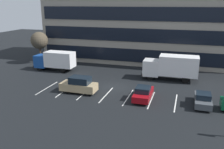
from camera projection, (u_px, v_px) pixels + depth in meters
name	position (u px, v px, depth m)	size (l,w,h in m)	color
ground_plane	(113.00, 87.00, 33.05)	(120.00, 120.00, 0.00)	black
office_building	(140.00, 23.00, 47.42)	(36.09, 12.55, 14.40)	gray
lot_markings	(106.00, 95.00, 30.25)	(16.94, 5.40, 0.01)	silver
box_truck_white	(171.00, 66.00, 35.48)	(7.94, 2.63, 3.68)	white
box_truck_blue	(55.00, 60.00, 40.57)	(6.96, 2.31, 3.23)	#194799
sedan_maroon	(143.00, 93.00, 28.67)	(1.86, 4.44, 1.59)	maroon
sedan_charcoal	(203.00, 99.00, 26.94)	(1.76, 4.20, 1.50)	#474C51
suv_tan	(79.00, 85.00, 30.77)	(4.61, 1.95, 2.08)	tan
bare_tree	(39.00, 40.00, 44.74)	(3.15, 3.15, 5.90)	#473323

